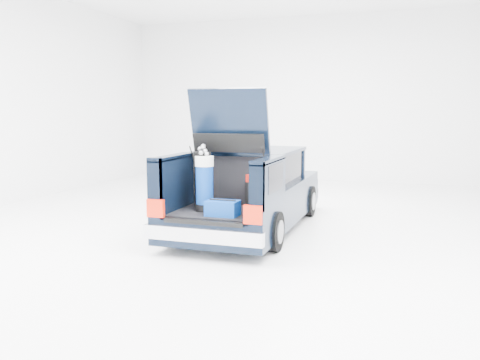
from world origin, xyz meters
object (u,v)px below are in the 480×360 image
(black_golf_bag, at_px, (202,180))
(blue_golf_bag, at_px, (205,183))
(red_suitcase, at_px, (258,192))
(blue_duffel, at_px, (223,208))
(car, at_px, (251,191))

(black_golf_bag, height_order, blue_golf_bag, black_golf_bag)
(blue_golf_bag, bearing_deg, black_golf_bag, 116.59)
(red_suitcase, relative_size, blue_duffel, 1.20)
(car, distance_m, black_golf_bag, 1.55)
(red_suitcase, bearing_deg, black_golf_bag, -141.02)
(car, xyz_separation_m, black_golf_bag, (-0.33, -1.47, 0.38))
(red_suitcase, distance_m, blue_duffel, 0.79)
(car, xyz_separation_m, blue_golf_bag, (-0.23, -1.64, 0.36))
(red_suitcase, height_order, blue_golf_bag, blue_golf_bag)
(blue_golf_bag, xyz_separation_m, blue_duffel, (0.39, -0.27, -0.32))
(car, bearing_deg, black_golf_bag, -102.77)
(car, height_order, blue_golf_bag, car)
(car, relative_size, red_suitcase, 8.28)
(black_golf_bag, bearing_deg, red_suitcase, -2.11)
(car, height_order, blue_duffel, car)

